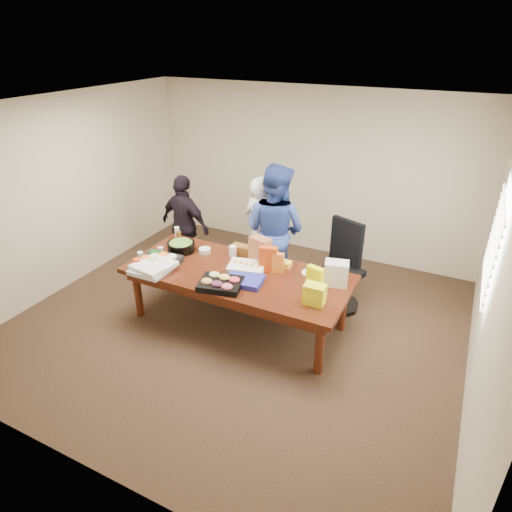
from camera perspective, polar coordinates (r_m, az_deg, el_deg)
The scene contains 39 objects.
floor at distance 5.89m, azimuth -2.26°, elevation -8.54°, with size 5.50×5.00×0.02m, color #47301E.
ceiling at distance 4.83m, azimuth -2.88°, elevation 18.64°, with size 5.50×5.00×0.02m, color white.
wall_back at distance 7.37m, azimuth 6.97°, elevation 10.63°, with size 5.50×0.04×2.70m, color beige.
wall_front at distance 3.54m, azimuth -22.68°, elevation -11.21°, with size 5.50×0.04×2.70m, color beige.
wall_left at distance 6.89m, azimuth -23.22°, elevation 7.44°, with size 0.04×5.00×2.70m, color beige.
wall_right at distance 4.69m, azimuth 28.52°, elevation -2.71°, with size 0.04×5.00×2.70m, color beige.
window_panel at distance 5.17m, azimuth 28.62°, elevation 1.81°, with size 0.03×1.40×1.10m, color white.
window_blinds at distance 5.16m, azimuth 28.19°, elevation 1.91°, with size 0.04×1.36×1.00m, color beige.
conference_table at distance 5.67m, azimuth -2.34°, elevation -5.38°, with size 2.80×1.20×0.75m, color #4C1C0F.
office_chair at distance 5.98m, azimuth 10.77°, elevation -1.76°, with size 0.59×0.59×1.16m, color black.
person_center at distance 6.33m, azimuth 0.74°, elevation 3.03°, with size 0.61×0.40×1.67m, color white.
person_right at distance 6.11m, azimuth 2.44°, elevation 3.24°, with size 0.92×0.72×1.90m, color #2C4293.
person_left at distance 6.82m, azimuth -9.11°, elevation 3.96°, with size 0.91×0.38×1.55m, color black.
veggie_tray at distance 5.79m, azimuth -12.38°, elevation -0.61°, with size 0.50×0.39×0.08m, color black.
fruit_tray at distance 5.16m, azimuth -4.58°, elevation -3.63°, with size 0.49×0.38×0.07m, color black.
sheet_cake at distance 5.50m, azimuth -1.24°, elevation -1.47°, with size 0.44×0.33×0.08m, color white.
salad_bowl at distance 6.06m, azimuth -9.64°, elevation 1.21°, with size 0.37×0.37×0.12m, color black.
chip_bag_blue at distance 5.23m, azimuth -1.51°, elevation -3.16°, with size 0.43×0.32×0.06m, color #272DA5.
chip_bag_red at distance 5.43m, azimuth 1.58°, elevation -0.41°, with size 0.22×0.09×0.33m, color #C33E0E.
chip_bag_yellow at distance 5.07m, azimuth 7.59°, elevation -2.95°, with size 0.20×0.08×0.30m, color #FDFF00.
chip_bag_orange at distance 5.42m, azimuth 2.74°, elevation -0.89°, with size 0.17×0.07×0.26m, color orange.
mayo_jar at distance 5.82m, azimuth -3.01°, elevation 0.59°, with size 0.10×0.10×0.15m, color white.
mustard_bottle at distance 5.63m, azimuth 2.73°, elevation -0.29°, with size 0.06×0.06×0.16m, color yellow.
dressing_bottle at distance 6.17m, azimuth -9.91°, elevation 2.18°, with size 0.07×0.07×0.22m, color #5B2F10.
ranch_bottle at distance 6.37m, azimuth -10.14°, elevation 2.87°, with size 0.07×0.07×0.20m, color white.
banana_bunch at distance 5.60m, azimuth 3.46°, elevation -0.98°, with size 0.22×0.13×0.07m, color yellow.
bread_loaf at distance 5.87m, azimuth -1.65°, elevation 0.74°, with size 0.32×0.14×0.13m, color brown.
kraft_bag at distance 5.60m, azimuth 0.56°, elevation 0.69°, with size 0.27×0.16×0.35m, color #9C5A38.
red_cup at distance 5.74m, azimuth -15.07°, elevation -0.93°, with size 0.09×0.09×0.13m, color red.
clear_cup_a at distance 5.95m, azimuth -14.68°, elevation 0.05°, with size 0.07×0.07×0.10m, color white.
clear_cup_b at distance 6.01m, azimuth -12.18°, elevation 0.66°, with size 0.08×0.08×0.11m, color silver.
pizza_box_lower at distance 5.64m, azimuth -13.28°, elevation -1.65°, with size 0.44×0.44×0.05m, color silver.
pizza_box_upper at distance 5.61m, azimuth -13.05°, elevation -1.17°, with size 0.44×0.44×0.05m, color white.
plate_a at distance 5.47m, azimuth 9.67°, elevation -2.44°, with size 0.24×0.24×0.01m, color white.
plate_b at distance 5.48m, azimuth 7.05°, elevation -2.17°, with size 0.22×0.22×0.01m, color white.
dip_bowl_a at distance 5.63m, azimuth -0.84°, elevation -0.88°, with size 0.13×0.13×0.05m, color white.
dip_bowl_b at distance 5.97m, azimuth -6.64°, elevation 0.71°, with size 0.16×0.16×0.06m, color white.
grocery_bag_white at distance 5.23m, azimuth 10.31°, elevation -2.23°, with size 0.27×0.20×0.29m, color silver.
grocery_bag_yellow at distance 4.85m, azimuth 7.55°, elevation -4.91°, with size 0.23×0.16×0.23m, color yellow.
Camera 1 is at (2.32, -4.18, 3.43)m, focal length 31.00 mm.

